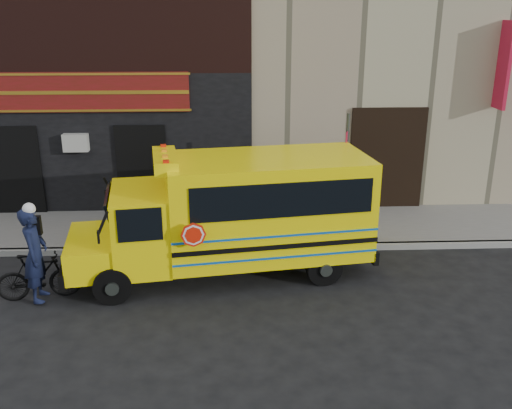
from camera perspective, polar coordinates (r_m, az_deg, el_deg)
The scene contains 7 objects.
ground at distance 12.27m, azimuth 0.50°, elevation -9.57°, with size 120.00×120.00×0.00m, color black.
curb at distance 14.57m, azimuth -0.01°, elevation -4.38°, with size 40.00×0.20×0.15m, color gray.
sidewalk at distance 15.95m, azimuth -0.24°, elevation -2.22°, with size 40.00×3.00×0.15m, color #62605B.
school_bus at distance 12.91m, azimuth -1.78°, elevation -0.71°, with size 7.14×3.12×2.92m.
sign_pole at distance 14.61m, azimuth 8.92°, elevation 2.97°, with size 0.12×0.29×3.43m.
bicycle at distance 12.96m, azimuth -20.92°, elevation -6.74°, with size 0.49×1.73×1.04m, color black.
cyclist at distance 12.66m, azimuth -21.18°, elevation -4.89°, with size 0.74×0.49×2.03m, color black.
Camera 1 is at (-0.55, -10.73, 5.92)m, focal length 40.00 mm.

